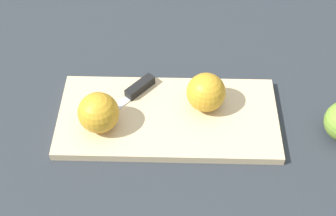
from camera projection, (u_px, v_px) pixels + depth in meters
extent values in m
plane|color=#282D33|center=(168.00, 120.00, 0.92)|extent=(4.00, 4.00, 0.00)
cube|color=#D1B789|center=(168.00, 118.00, 0.92)|extent=(0.45, 0.25, 0.02)
sphere|color=gold|center=(206.00, 92.00, 0.90)|extent=(0.08, 0.08, 0.08)
cylinder|color=beige|center=(203.00, 93.00, 0.90)|extent=(0.02, 0.07, 0.07)
sphere|color=gold|center=(98.00, 113.00, 0.86)|extent=(0.08, 0.08, 0.08)
cylinder|color=beige|center=(96.00, 111.00, 0.87)|extent=(0.06, 0.05, 0.07)
cube|color=silver|center=(111.00, 112.00, 0.91)|extent=(0.08, 0.07, 0.00)
cube|color=black|center=(140.00, 87.00, 0.95)|extent=(0.06, 0.06, 0.02)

